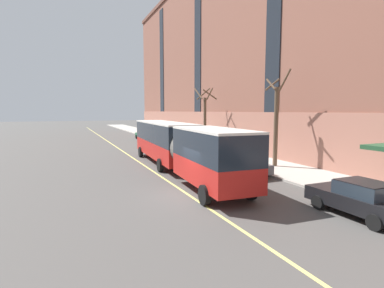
{
  "coord_description": "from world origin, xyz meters",
  "views": [
    {
      "loc": [
        -6.25,
        -14.47,
        4.53
      ],
      "look_at": [
        3.5,
        8.05,
        1.8
      ],
      "focal_mm": 28.0,
      "sensor_mm": 36.0,
      "label": 1
    }
  ],
  "objects_px": {
    "parked_car_darkgray_6": "(245,164)",
    "parked_car_green_0": "(187,147)",
    "parked_car_white_5": "(161,140)",
    "street_tree_mid_block": "(276,121)",
    "parked_car_green_2": "(144,134)",
    "street_tree_far_uptown": "(205,117)",
    "city_bus": "(177,144)",
    "parked_car_black_1": "(360,199)"
  },
  "relations": [
    {
      "from": "parked_car_green_0",
      "to": "street_tree_far_uptown",
      "type": "bearing_deg",
      "value": 43.9
    },
    {
      "from": "city_bus",
      "to": "street_tree_mid_block",
      "type": "relative_size",
      "value": 2.59
    },
    {
      "from": "parked_car_green_2",
      "to": "street_tree_mid_block",
      "type": "height_order",
      "value": "street_tree_mid_block"
    },
    {
      "from": "parked_car_black_1",
      "to": "street_tree_mid_block",
      "type": "height_order",
      "value": "street_tree_mid_block"
    },
    {
      "from": "city_bus",
      "to": "parked_car_green_2",
      "type": "bearing_deg",
      "value": 81.12
    },
    {
      "from": "city_bus",
      "to": "parked_car_green_2",
      "type": "distance_m",
      "value": 26.3
    },
    {
      "from": "parked_car_green_2",
      "to": "street_tree_mid_block",
      "type": "bearing_deg",
      "value": -82.6
    },
    {
      "from": "parked_car_black_1",
      "to": "parked_car_white_5",
      "type": "height_order",
      "value": "same"
    },
    {
      "from": "parked_car_green_0",
      "to": "street_tree_mid_block",
      "type": "height_order",
      "value": "street_tree_mid_block"
    },
    {
      "from": "city_bus",
      "to": "parked_car_white_5",
      "type": "distance_m",
      "value": 16.71
    },
    {
      "from": "parked_car_green_0",
      "to": "street_tree_far_uptown",
      "type": "height_order",
      "value": "street_tree_far_uptown"
    },
    {
      "from": "parked_car_green_2",
      "to": "parked_car_white_5",
      "type": "xyz_separation_m",
      "value": [
        -0.18,
        -9.75,
        0.0
      ]
    },
    {
      "from": "parked_car_white_5",
      "to": "street_tree_mid_block",
      "type": "relative_size",
      "value": 0.62
    },
    {
      "from": "parked_car_darkgray_6",
      "to": "parked_car_green_0",
      "type": "bearing_deg",
      "value": 90.5
    },
    {
      "from": "parked_car_green_0",
      "to": "street_tree_far_uptown",
      "type": "relative_size",
      "value": 0.65
    },
    {
      "from": "parked_car_black_1",
      "to": "street_tree_far_uptown",
      "type": "relative_size",
      "value": 0.63
    },
    {
      "from": "city_bus",
      "to": "parked_car_darkgray_6",
      "type": "xyz_separation_m",
      "value": [
        3.96,
        -3.06,
        -1.29
      ]
    },
    {
      "from": "street_tree_far_uptown",
      "to": "parked_car_green_2",
      "type": "bearing_deg",
      "value": 103.46
    },
    {
      "from": "city_bus",
      "to": "parked_car_green_2",
      "type": "xyz_separation_m",
      "value": [
        4.06,
        25.96,
        -1.29
      ]
    },
    {
      "from": "parked_car_black_1",
      "to": "parked_car_green_2",
      "type": "relative_size",
      "value": 0.97
    },
    {
      "from": "city_bus",
      "to": "street_tree_mid_block",
      "type": "bearing_deg",
      "value": -13.03
    },
    {
      "from": "city_bus",
      "to": "parked_car_darkgray_6",
      "type": "distance_m",
      "value": 5.17
    },
    {
      "from": "parked_car_darkgray_6",
      "to": "street_tree_far_uptown",
      "type": "bearing_deg",
      "value": 75.38
    },
    {
      "from": "parked_car_black_1",
      "to": "parked_car_darkgray_6",
      "type": "distance_m",
      "value": 9.14
    },
    {
      "from": "parked_car_black_1",
      "to": "parked_car_green_2",
      "type": "xyz_separation_m",
      "value": [
        0.26,
        38.16,
        -0.0
      ]
    },
    {
      "from": "parked_car_green_0",
      "to": "parked_car_darkgray_6",
      "type": "relative_size",
      "value": 1.05
    },
    {
      "from": "parked_car_green_2",
      "to": "street_tree_mid_block",
      "type": "relative_size",
      "value": 0.61
    },
    {
      "from": "parked_car_white_5",
      "to": "parked_car_green_2",
      "type": "bearing_deg",
      "value": 88.97
    },
    {
      "from": "parked_car_green_2",
      "to": "parked_car_darkgray_6",
      "type": "height_order",
      "value": "same"
    },
    {
      "from": "parked_car_green_0",
      "to": "parked_car_white_5",
      "type": "xyz_separation_m",
      "value": [
        0.01,
        8.81,
        -0.0
      ]
    },
    {
      "from": "parked_car_green_0",
      "to": "parked_car_darkgray_6",
      "type": "height_order",
      "value": "same"
    },
    {
      "from": "parked_car_green_2",
      "to": "parked_car_darkgray_6",
      "type": "xyz_separation_m",
      "value": [
        -0.09,
        -29.02,
        -0.0
      ]
    },
    {
      "from": "parked_car_green_2",
      "to": "parked_car_darkgray_6",
      "type": "distance_m",
      "value": 29.02
    },
    {
      "from": "parked_car_black_1",
      "to": "street_tree_far_uptown",
      "type": "xyz_separation_m",
      "value": [
        3.84,
        23.21,
        3.06
      ]
    },
    {
      "from": "city_bus",
      "to": "parked_car_green_0",
      "type": "relative_size",
      "value": 4.25
    },
    {
      "from": "parked_car_green_0",
      "to": "parked_car_darkgray_6",
      "type": "xyz_separation_m",
      "value": [
        0.09,
        -10.45,
        -0.0
      ]
    },
    {
      "from": "street_tree_mid_block",
      "to": "street_tree_far_uptown",
      "type": "height_order",
      "value": "street_tree_mid_block"
    },
    {
      "from": "city_bus",
      "to": "parked_car_darkgray_6",
      "type": "relative_size",
      "value": 4.44
    },
    {
      "from": "city_bus",
      "to": "parked_car_black_1",
      "type": "bearing_deg",
      "value": -72.73
    },
    {
      "from": "parked_car_green_0",
      "to": "street_tree_far_uptown",
      "type": "distance_m",
      "value": 6.06
    },
    {
      "from": "city_bus",
      "to": "parked_car_white_5",
      "type": "relative_size",
      "value": 4.14
    },
    {
      "from": "city_bus",
      "to": "parked_car_green_0",
      "type": "height_order",
      "value": "city_bus"
    }
  ]
}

